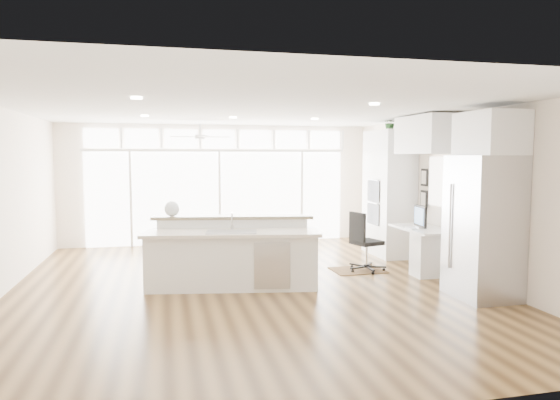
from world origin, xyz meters
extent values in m
cube|color=#472F16|center=(0.00, 0.00, -0.01)|extent=(7.00, 8.00, 0.02)
cube|color=white|center=(0.00, 0.00, 2.70)|extent=(7.00, 8.00, 0.02)
cube|color=white|center=(0.00, 4.00, 1.35)|extent=(7.00, 0.04, 2.70)
cube|color=white|center=(0.00, -4.00, 1.35)|extent=(7.00, 0.04, 2.70)
cube|color=white|center=(3.50, 0.00, 1.35)|extent=(0.04, 8.00, 2.70)
cube|color=white|center=(0.00, 3.94, 1.05)|extent=(5.80, 0.06, 2.08)
cube|color=white|center=(0.00, 3.94, 2.38)|extent=(5.90, 0.06, 0.40)
cube|color=white|center=(3.46, 0.30, 1.55)|extent=(0.04, 0.85, 0.85)
cube|color=silver|center=(-0.50, 2.80, 2.48)|extent=(1.16, 1.16, 0.32)
cube|color=white|center=(0.00, 0.20, 2.68)|extent=(3.40, 3.00, 0.02)
cube|color=white|center=(3.17, 1.80, 1.25)|extent=(0.64, 1.20, 2.50)
cube|color=white|center=(3.13, 0.30, 0.38)|extent=(0.72, 1.30, 0.76)
cube|color=white|center=(3.17, 0.30, 2.35)|extent=(0.64, 1.30, 0.64)
cube|color=#ABACB0|center=(3.11, -1.35, 1.00)|extent=(0.76, 0.90, 2.00)
cube|color=white|center=(3.17, -1.35, 2.30)|extent=(0.64, 0.90, 0.60)
cube|color=black|center=(3.46, 0.92, 1.40)|extent=(0.06, 0.22, 0.80)
cube|color=white|center=(-0.25, -0.03, 0.52)|extent=(2.77, 1.43, 1.05)
cube|color=#352111|center=(2.04, 0.60, 0.01)|extent=(0.91, 0.67, 0.01)
cube|color=black|center=(2.18, 0.55, 0.51)|extent=(0.65, 0.62, 1.02)
sphere|color=white|center=(-1.12, 0.53, 1.17)|extent=(0.24, 0.24, 0.24)
cube|color=black|center=(3.05, 0.30, 0.96)|extent=(0.15, 0.50, 0.41)
cube|color=silver|center=(2.88, 0.30, 0.77)|extent=(0.12, 0.29, 0.01)
imported|color=#295A26|center=(3.17, 1.80, 2.63)|extent=(0.31, 0.34, 0.26)
camera|label=1|loc=(-1.23, -7.43, 1.99)|focal=32.00mm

